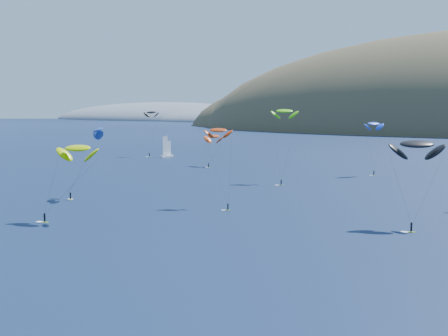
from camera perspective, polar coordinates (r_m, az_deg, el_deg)
headland at (r=963.12m, az=-4.12°, el=4.26°), size 460.00×250.00×60.00m
sailboat at (r=293.60m, az=-5.27°, el=1.17°), size 9.20×7.90×11.20m
kitesurfer_1 at (r=251.92m, az=-0.96°, el=2.90°), size 9.79×10.43×14.49m
kitesurfer_2 at (r=139.33m, az=-13.25°, el=1.76°), size 10.24×10.24×18.30m
kitesurfer_3 at (r=203.55m, az=5.56°, el=5.20°), size 9.22×15.19×25.15m
kitesurfer_4 at (r=226.88m, az=13.53°, el=3.96°), size 7.55×8.38×20.30m
kitesurfer_7 at (r=134.83m, az=17.22°, el=2.09°), size 11.66×12.69×19.92m
kitesurfer_9 at (r=155.30m, az=-0.52°, el=3.46°), size 10.71×10.28×20.54m
kitesurfer_10 at (r=172.34m, az=-11.44°, el=3.43°), size 8.85×14.06×20.58m
kitesurfer_12 at (r=301.31m, az=-6.65°, el=5.06°), size 7.97×8.36×22.96m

